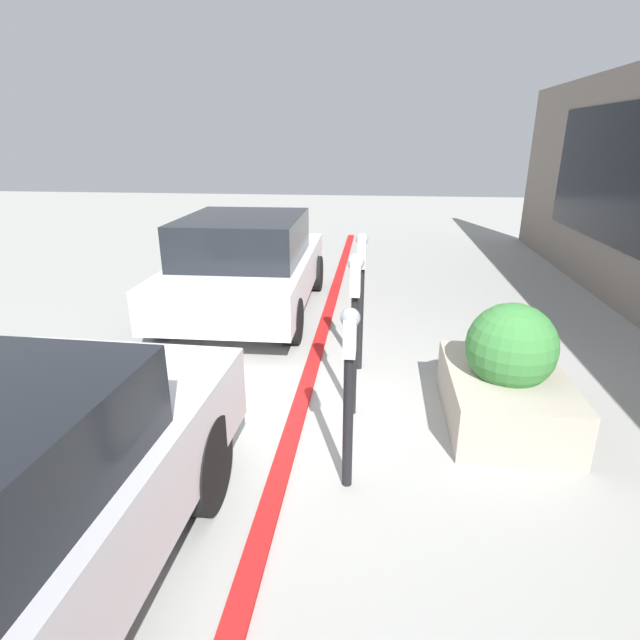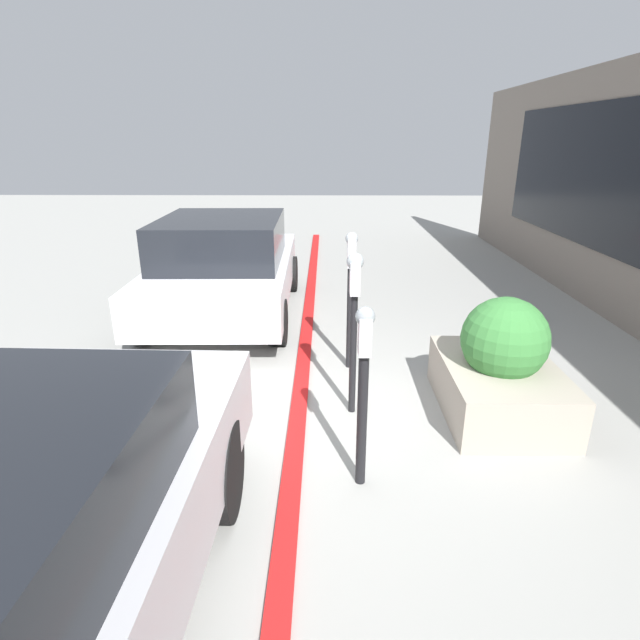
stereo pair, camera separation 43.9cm
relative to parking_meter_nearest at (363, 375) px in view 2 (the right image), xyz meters
name	(u,v)px [view 2 (the right image)]	position (x,y,z in m)	size (l,w,h in m)	color
ground_plane	(307,414)	(1.03, 0.46, -0.94)	(40.00, 40.00, 0.00)	#999993
curb_strip	(298,412)	(1.03, 0.54, -0.92)	(19.00, 0.16, 0.04)	red
parking_meter_nearest	(363,375)	(0.00, 0.00, 0.00)	(0.17, 0.14, 1.46)	black
parking_meter_second	(354,304)	(1.09, 0.01, 0.18)	(0.18, 0.16, 1.60)	black
parking_meter_middle	(351,284)	(2.12, 0.00, 0.08)	(0.16, 0.14, 1.60)	black
planter_box	(501,369)	(1.11, -1.42, -0.48)	(1.51, 1.07, 1.17)	#A39989
parked_car_middle	(225,266)	(3.99, 1.79, -0.17)	(4.03, 2.00, 1.49)	silver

